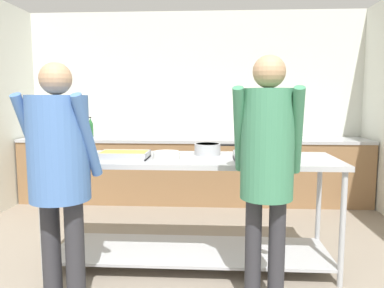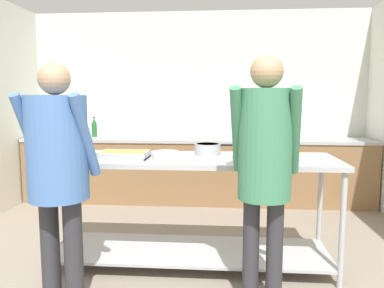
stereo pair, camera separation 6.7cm
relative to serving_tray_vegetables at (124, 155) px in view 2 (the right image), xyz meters
name	(u,v)px [view 2 (the right image)]	position (x,y,z in m)	size (l,w,h in m)	color
wall_rear	(198,105)	(0.45, 2.45, 0.36)	(4.87, 0.06, 2.65)	silver
back_counter	(196,170)	(0.45, 2.08, -0.52)	(4.71, 0.65, 0.88)	olive
serving_counter	(191,193)	(0.55, 0.07, -0.33)	(2.41, 0.74, 0.94)	#ADAFB5
serving_tray_vegetables	(124,155)	(0.00, 0.00, 0.00)	(0.40, 0.26, 0.05)	#ADAFB5
plate_stack	(166,155)	(0.35, -0.01, 0.00)	(0.23, 0.23, 0.06)	white
sauce_pan	(208,149)	(0.68, 0.23, 0.03)	(0.37, 0.23, 0.10)	#ADAFB5
serving_tray_roast	(258,156)	(1.10, 0.03, 0.00)	(0.40, 0.28, 0.05)	#ADAFB5
guest_serving_left	(265,156)	(1.08, -0.59, 0.09)	(0.48, 0.39, 1.70)	#2D2D33
guest_serving_right	(58,161)	(-0.29, -0.63, 0.05)	(0.53, 0.40, 1.66)	#2D2D33
water_bottle	(94,128)	(-1.01, 2.17, 0.05)	(0.08, 0.08, 0.28)	#23602D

